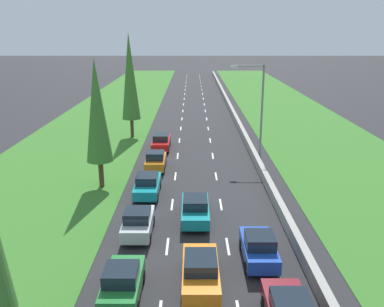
{
  "coord_description": "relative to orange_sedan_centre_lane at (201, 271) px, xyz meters",
  "views": [
    {
      "loc": [
        -0.32,
        -0.36,
        12.0
      ],
      "look_at": [
        -0.34,
        35.89,
        1.18
      ],
      "focal_mm": 38.64,
      "sensor_mm": 36.0,
      "label": 1
    }
  ],
  "objects": [
    {
      "name": "orange_hatchback_left_lane",
      "position": [
        -3.67,
        17.63,
        0.02
      ],
      "size": [
        1.74,
        3.9,
        1.72
      ],
      "color": "orange",
      "rests_on": "ground"
    },
    {
      "name": "red_sedan_left_lane",
      "position": [
        -3.66,
        24.28,
        0.0
      ],
      "size": [
        1.82,
        4.5,
        1.64
      ],
      "color": "red",
      "rests_on": "ground"
    },
    {
      "name": "grass_verge_right",
      "position": [
        14.25,
        42.8,
        -0.79
      ],
      "size": [
        14.0,
        140.0,
        0.04
      ],
      "primitive_type": "cube",
      "color": "#387528",
      "rests_on": "ground"
    },
    {
      "name": "green_hatchback_left_lane",
      "position": [
        -3.63,
        -1.0,
        0.02
      ],
      "size": [
        1.74,
        3.9,
        1.72
      ],
      "color": "#237A33",
      "rests_on": "ground"
    },
    {
      "name": "street_light_mast",
      "position": [
        5.96,
        21.63,
        4.42
      ],
      "size": [
        3.2,
        0.28,
        9.0
      ],
      "color": "gray",
      "rests_on": "ground"
    },
    {
      "name": "poplar_tree_third",
      "position": [
        -7.41,
        29.4,
        6.17
      ],
      "size": [
        2.1,
        2.1,
        11.86
      ],
      "color": "#4C3823",
      "rests_on": "ground"
    },
    {
      "name": "median_barrier",
      "position": [
        5.6,
        42.8,
        -0.39
      ],
      "size": [
        0.44,
        120.0,
        0.85
      ],
      "primitive_type": "cube",
      "color": "#9E9B93",
      "rests_on": "ground"
    },
    {
      "name": "silver_hatchback_left_lane",
      "position": [
        -3.69,
        5.25,
        0.02
      ],
      "size": [
        1.74,
        3.9,
        1.72
      ],
      "color": "silver",
      "rests_on": "ground"
    },
    {
      "name": "teal_sedan_left_lane",
      "position": [
        -3.79,
        11.71,
        0.0
      ],
      "size": [
        1.82,
        4.5,
        1.64
      ],
      "color": "teal",
      "rests_on": "ground"
    },
    {
      "name": "orange_sedan_centre_lane",
      "position": [
        0.0,
        0.0,
        0.0
      ],
      "size": [
        1.82,
        4.5,
        1.64
      ],
      "color": "orange",
      "rests_on": "ground"
    },
    {
      "name": "lane_markings",
      "position": [
        -0.1,
        42.8,
        -0.81
      ],
      "size": [
        3.64,
        116.0,
        0.01
      ],
      "color": "white",
      "rests_on": "ground"
    },
    {
      "name": "poplar_tree_second",
      "position": [
        -7.62,
        13.31,
        5.3
      ],
      "size": [
        2.05,
        2.05,
        10.13
      ],
      "color": "#4C3823",
      "rests_on": "ground"
    },
    {
      "name": "blue_hatchback_right_lane",
      "position": [
        3.17,
        2.18,
        0.02
      ],
      "size": [
        1.74,
        3.9,
        1.72
      ],
      "color": "#1E47B7",
      "rests_on": "ground"
    },
    {
      "name": "grass_verge_left",
      "position": [
        -12.75,
        42.8,
        -0.79
      ],
      "size": [
        14.0,
        140.0,
        0.04
      ],
      "primitive_type": "cube",
      "color": "#387528",
      "rests_on": "ground"
    },
    {
      "name": "ground_plane",
      "position": [
        -0.1,
        42.8,
        -0.81
      ],
      "size": [
        300.0,
        300.0,
        0.0
      ],
      "primitive_type": "plane",
      "color": "#28282B",
      "rests_on": "ground"
    },
    {
      "name": "teal_sedan_centre_lane",
      "position": [
        -0.2,
        7.25,
        0.0
      ],
      "size": [
        1.82,
        4.5,
        1.64
      ],
      "color": "teal",
      "rests_on": "ground"
    }
  ]
}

